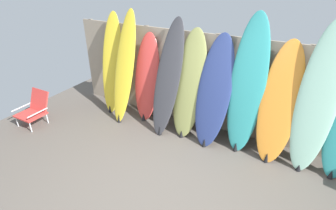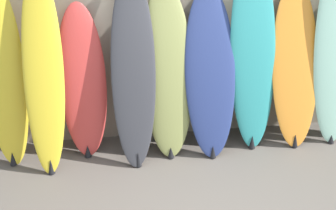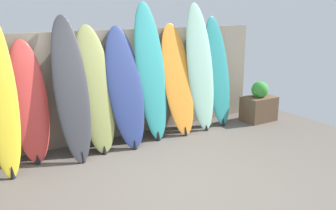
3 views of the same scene
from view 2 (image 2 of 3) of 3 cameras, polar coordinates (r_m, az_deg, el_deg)
fence_back at (r=5.65m, az=2.58°, el=4.96°), size 6.08×0.11×1.80m
surfboard_yellow_0 at (r=5.33m, az=-19.39°, el=3.44°), size 0.51×0.55×2.05m
surfboard_yellow_1 at (r=5.10m, az=-14.93°, el=3.65°), size 0.45×0.72×2.14m
surfboard_red_2 at (r=5.31m, az=-10.34°, el=2.73°), size 0.56×0.48×1.74m
surfboard_charcoal_3 at (r=5.11m, az=-4.25°, el=4.01°), size 0.54×0.78×2.06m
surfboard_olive_4 at (r=5.24m, az=-0.06°, el=3.92°), size 0.58×0.63×1.92m
surfboard_navy_5 at (r=5.29m, az=5.16°, el=3.81°), size 0.59×0.68×1.88m
surfboard_teal_6 at (r=5.44m, az=10.32°, el=6.16°), size 0.59×0.57×2.25m
surfboard_orange_7 at (r=5.66m, az=15.24°, el=4.45°), size 0.58×0.60×1.89m
surfboard_seafoam_8 at (r=5.82m, az=19.77°, el=6.23°), size 0.54×0.53×2.23m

